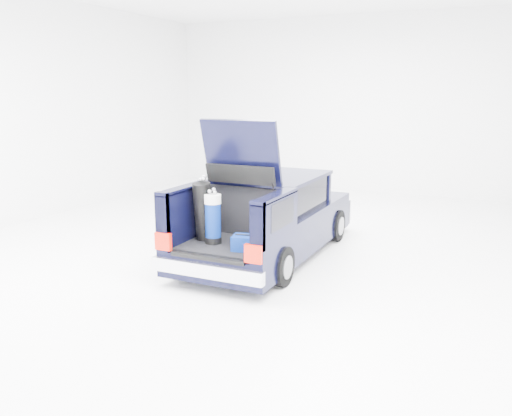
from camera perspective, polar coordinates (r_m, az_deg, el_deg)
The scene contains 6 objects.
ground at distance 9.78m, azimuth 1.25°, elevation -4.99°, with size 14.00×14.00×0.00m, color white.
car at distance 9.70m, azimuth 1.52°, elevation -1.02°, with size 1.87×4.65×2.47m.
red_suitcase at distance 8.40m, azimuth 1.39°, elevation -1.80°, with size 0.36×0.27×0.55m.
black_golf_bag at distance 8.47m, azimuth -5.56°, elevation -0.33°, with size 0.30×0.39×1.03m.
blue_golf_bag at distance 8.29m, azimuth -4.55°, elevation -1.10°, with size 0.33×0.33×0.86m.
blue_duffel at distance 7.97m, azimuth -0.83°, elevation -3.70°, with size 0.51×0.39×0.24m.
Camera 1 is at (3.78, -8.55, 2.90)m, focal length 38.00 mm.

